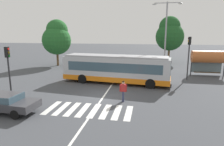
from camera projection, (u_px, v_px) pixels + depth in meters
name	position (u px, v px, depth m)	size (l,w,h in m)	color
ground_plane	(102.00, 96.00, 17.37)	(160.00, 160.00, 0.00)	#424449
city_transit_bus	(116.00, 69.00, 21.64)	(11.97, 3.90, 3.06)	black
pedestrian_crossing_street	(123.00, 90.00, 15.85)	(0.57, 0.35, 1.72)	#333856
foreground_sedan	(5.00, 102.00, 13.72)	(4.59, 2.05, 1.35)	black
parked_car_red	(96.00, 63.00, 31.14)	(2.03, 4.58, 1.35)	black
parked_car_blue	(113.00, 64.00, 30.13)	(1.95, 4.54, 1.35)	black
parked_car_black	(130.00, 64.00, 29.74)	(1.98, 4.56, 1.35)	black
traffic_light_near_corner	(8.00, 63.00, 16.91)	(0.33, 0.32, 4.31)	#28282B
traffic_light_far_corner	(189.00, 51.00, 22.88)	(0.33, 0.32, 5.02)	#28282B
bus_stop_shelter	(208.00, 57.00, 25.03)	(4.08, 1.54, 3.25)	#28282B
twin_arm_street_lamp	(166.00, 31.00, 26.58)	(3.91, 0.32, 9.45)	#939399
background_tree_left	(57.00, 37.00, 32.68)	(4.71, 4.71, 7.61)	brown
background_tree_right	(170.00, 34.00, 35.35)	(4.98, 4.98, 8.35)	brown
crosswalk_painted_stripes	(89.00, 110.00, 14.24)	(6.20, 2.69, 0.01)	silver
lane_center_line	(108.00, 90.00, 19.28)	(0.16, 24.00, 0.01)	silver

